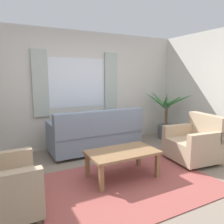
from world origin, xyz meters
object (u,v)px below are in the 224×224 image
(armchair_right, at_px, (195,143))
(potted_plant, at_px, (166,118))
(coffee_table, at_px, (122,154))
(couch, at_px, (96,135))

(armchair_right, bearing_deg, potted_plant, 165.28)
(coffee_table, bearing_deg, couch, 84.32)
(coffee_table, bearing_deg, armchair_right, -1.10)
(coffee_table, bearing_deg, potted_plant, 33.69)
(couch, xyz_separation_m, potted_plant, (2.01, 0.10, 0.18))
(potted_plant, bearing_deg, couch, -177.09)
(armchair_right, distance_m, potted_plant, 1.58)
(armchair_right, bearing_deg, couch, -126.78)
(armchair_right, relative_size, coffee_table, 0.84)
(armchair_right, height_order, potted_plant, potted_plant)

